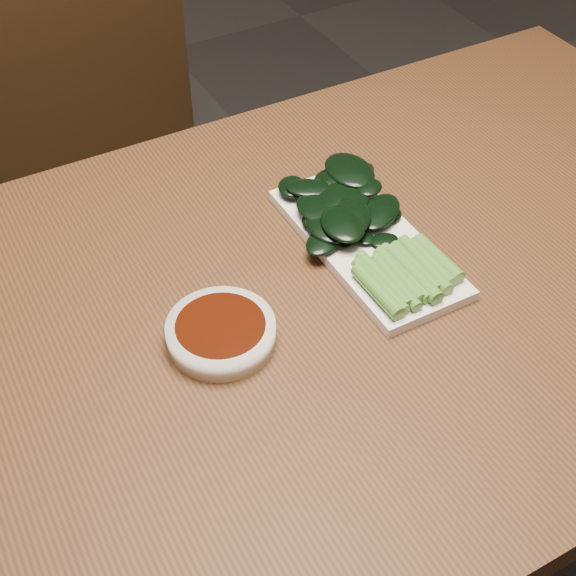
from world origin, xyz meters
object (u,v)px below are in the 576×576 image
at_px(chair_far, 127,170).
at_px(sauce_bowl, 221,332).
at_px(gai_lan, 358,222).
at_px(serving_plate, 367,242).
at_px(table, 319,330).

distance_m(chair_far, sauce_bowl, 0.78).
bearing_deg(gai_lan, sauce_bowl, -161.64).
relative_size(serving_plate, gai_lan, 0.99).
xyz_separation_m(table, gai_lan, (0.09, 0.06, 0.10)).
bearing_deg(gai_lan, serving_plate, -84.38).
distance_m(table, serving_plate, 0.13).
bearing_deg(serving_plate, sauce_bowl, -166.05).
height_order(serving_plate, gai_lan, gai_lan).
bearing_deg(sauce_bowl, gai_lan, 18.36).
xyz_separation_m(chair_far, sauce_bowl, (-0.12, -0.72, 0.28)).
bearing_deg(chair_far, gai_lan, -87.44).
xyz_separation_m(table, serving_plate, (0.09, 0.04, 0.08)).
xyz_separation_m(table, sauce_bowl, (-0.14, -0.02, 0.09)).
height_order(table, chair_far, chair_far).
distance_m(table, gai_lan, 0.15).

